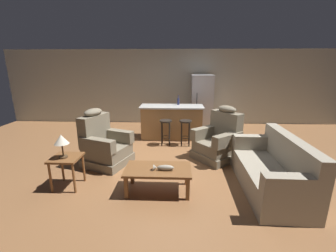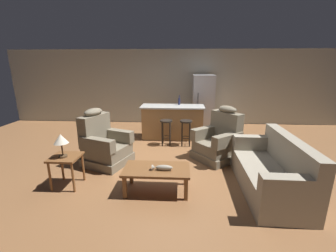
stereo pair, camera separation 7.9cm
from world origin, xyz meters
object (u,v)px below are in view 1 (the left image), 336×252
object	(u,v)px
recliner_near_island	(219,140)
bar_stool_right	(185,128)
end_table	(66,162)
recliner_near_lamp	(104,145)
refrigerator	(202,102)
couch	(273,171)
kitchen_island	(172,122)
fish_figurine	(163,168)
coffee_table	(158,171)
table_lamp	(61,141)
bottle_tall_green	(178,101)
bar_stool_left	(166,128)

from	to	relation	value
recliner_near_island	bar_stool_right	xyz separation A→B (m)	(-0.73, 0.82, 0.05)
end_table	bar_stool_right	distance (m)	3.05
recliner_near_lamp	refrigerator	distance (m)	3.89
couch	end_table	distance (m)	3.53
couch	kitchen_island	xyz separation A→B (m)	(-1.79, 2.77, 0.14)
fish_figurine	coffee_table	bearing A→B (deg)	146.88
bar_stool_right	fish_figurine	bearing A→B (deg)	-100.37
kitchen_island	refrigerator	size ratio (longest dim) A/B	1.02
refrigerator	coffee_table	bearing A→B (deg)	-105.19
recliner_near_lamp	coffee_table	bearing A→B (deg)	-19.32
couch	table_lamp	world-z (taller)	table_lamp
recliner_near_island	fish_figurine	bearing A→B (deg)	14.22
recliner_near_island	end_table	size ratio (longest dim) A/B	2.14
bar_stool_right	refrigerator	xyz separation A→B (m)	(0.59, 1.83, 0.41)
recliner_near_lamp	refrigerator	world-z (taller)	refrigerator
couch	end_table	world-z (taller)	couch
coffee_table	fish_figurine	xyz separation A→B (m)	(0.10, -0.06, 0.10)
fish_figurine	bottle_tall_green	size ratio (longest dim) A/B	1.20
end_table	refrigerator	size ratio (longest dim) A/B	0.32
couch	bar_stool_left	distance (m)	2.89
end_table	recliner_near_lamp	bearing A→B (deg)	70.81
fish_figurine	refrigerator	xyz separation A→B (m)	(1.02, 4.18, 0.42)
bar_stool_right	bottle_tall_green	xyz separation A→B (m)	(-0.19, 0.81, 0.59)
coffee_table	kitchen_island	distance (m)	2.92
end_table	kitchen_island	world-z (taller)	kitchen_island
recliner_near_island	refrigerator	xyz separation A→B (m)	(-0.14, 2.65, 0.46)
coffee_table	fish_figurine	bearing A→B (deg)	-33.12
fish_figurine	bottle_tall_green	xyz separation A→B (m)	(0.23, 3.16, 0.59)
fish_figurine	recliner_near_island	size ratio (longest dim) A/B	0.28
bar_stool_left	bar_stool_right	xyz separation A→B (m)	(0.52, 0.00, 0.00)
table_lamp	bar_stool_left	bearing A→B (deg)	54.18
coffee_table	fish_figurine	size ratio (longest dim) A/B	3.24
recliner_near_lamp	end_table	xyz separation A→B (m)	(-0.34, -0.98, 0.04)
recliner_near_lamp	bar_stool_right	distance (m)	2.16
coffee_table	refrigerator	world-z (taller)	refrigerator
bar_stool_left	recliner_near_island	bearing A→B (deg)	-33.18
kitchen_island	end_table	bearing A→B (deg)	-121.54
coffee_table	recliner_near_island	distance (m)	1.93
fish_figurine	refrigerator	bearing A→B (deg)	76.28
end_table	bar_stool_left	world-z (taller)	bar_stool_left
couch	table_lamp	distance (m)	3.59
couch	recliner_near_lamp	world-z (taller)	recliner_near_lamp
fish_figurine	bar_stool_right	xyz separation A→B (m)	(0.43, 2.35, 0.01)
fish_figurine	bar_stool_left	world-z (taller)	bar_stool_left
coffee_table	bottle_tall_green	size ratio (longest dim) A/B	3.88
recliner_near_lamp	bottle_tall_green	size ratio (longest dim) A/B	4.23
coffee_table	refrigerator	size ratio (longest dim) A/B	0.62
coffee_table	kitchen_island	world-z (taller)	kitchen_island
recliner_near_lamp	recliner_near_island	distance (m)	2.54
recliner_near_lamp	couch	bearing A→B (deg)	4.85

